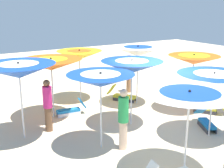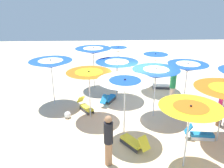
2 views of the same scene
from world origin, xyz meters
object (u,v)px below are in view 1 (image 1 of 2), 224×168
object	(u,v)px
beach_umbrella_3	(79,55)
lounger_0	(122,96)
beach_umbrella_5	(214,78)
beach_umbrella_11	(19,71)
beachgoer_2	(129,73)
beach_umbrella_1	(194,60)
beach_umbrella_6	(132,67)
beach_ball	(208,101)
lounger_4	(208,108)
beach_umbrella_2	(138,51)
beach_umbrella_7	(51,64)
beach_umbrella_9	(189,100)
lounger_1	(206,122)
beach_umbrella_10	(101,80)
lounger_3	(70,110)
beachgoer_0	(48,104)
beachgoer_1	(123,118)

from	to	relation	value
beach_umbrella_3	lounger_0	size ratio (longest dim) A/B	1.75
beach_umbrella_5	beach_umbrella_11	distance (m)	5.88
beachgoer_2	beach_umbrella_1	bearing A→B (deg)	-51.48
beach_umbrella_1	beach_umbrella_6	bearing A→B (deg)	179.61
beach_ball	lounger_4	bearing A→B (deg)	-138.87
beach_umbrella_2	lounger_0	world-z (taller)	beach_umbrella_2
beach_umbrella_7	beach_umbrella_9	world-z (taller)	beach_umbrella_7
beach_umbrella_11	lounger_4	distance (m)	7.13
beach_umbrella_1	lounger_1	size ratio (longest dim) A/B	1.69
beach_umbrella_2	beach_umbrella_10	distance (m)	4.23
beachgoer_2	beach_umbrella_2	bearing A→B (deg)	-87.22
beach_umbrella_7	lounger_3	xyz separation A→B (m)	(0.61, -0.16, -1.80)
beach_umbrella_1	beach_umbrella_6	world-z (taller)	beach_umbrella_6
beach_umbrella_9	lounger_3	xyz separation A→B (m)	(-0.72, 5.23, -1.76)
beach_umbrella_1	beach_umbrella_9	xyz separation A→B (m)	(-3.64, -3.27, -0.06)
lounger_4	beachgoer_2	xyz separation A→B (m)	(-0.98, 3.94, 0.75)
beach_umbrella_11	beach_umbrella_3	bearing A→B (deg)	38.76
beach_umbrella_10	lounger_3	xyz separation A→B (m)	(0.31, 2.88, -1.85)
beachgoer_0	beach_umbrella_3	bearing A→B (deg)	-74.74
beach_umbrella_6	beach_umbrella_9	size ratio (longest dim) A/B	1.02
beach_umbrella_2	beachgoer_1	world-z (taller)	beach_umbrella_2
beach_umbrella_5	lounger_3	world-z (taller)	beach_umbrella_5
beach_umbrella_11	lounger_3	distance (m)	3.07
lounger_4	beach_umbrella_10	bearing A→B (deg)	60.21
lounger_4	beach_umbrella_5	bearing A→B (deg)	98.77
beachgoer_2	lounger_0	bearing A→B (deg)	-111.25
beach_umbrella_3	lounger_3	size ratio (longest dim) A/B	1.93
lounger_0	beach_ball	distance (m)	3.61
beach_umbrella_1	beach_umbrella_7	xyz separation A→B (m)	(-4.96, 2.12, -0.02)
beach_umbrella_6	beachgoer_1	size ratio (longest dim) A/B	1.28
beach_ball	beach_umbrella_10	bearing A→B (deg)	-170.61
beachgoer_0	beach_umbrella_7	bearing A→B (deg)	-59.21
beach_umbrella_11	lounger_0	world-z (taller)	beach_umbrella_11
beach_umbrella_7	lounger_0	world-z (taller)	beach_umbrella_7
beach_umbrella_1	beach_ball	size ratio (longest dim) A/B	7.31
lounger_0	beachgoer_0	distance (m)	4.16
beach_umbrella_2	beach_umbrella_10	xyz separation A→B (m)	(-3.28, -2.66, -0.18)
beach_umbrella_3	lounger_0	world-z (taller)	beach_umbrella_3
beach_umbrella_10	beachgoer_2	bearing A→B (deg)	46.82
beach_umbrella_11	beachgoer_2	world-z (taller)	beach_umbrella_11
beach_umbrella_11	lounger_3	xyz separation A→B (m)	(2.07, 1.08, -1.99)
lounger_1	lounger_0	bearing A→B (deg)	-141.35
beach_umbrella_2	beach_umbrella_7	size ratio (longest dim) A/B	1.10
lounger_0	beachgoer_0	xyz separation A→B (m)	(-3.86, -1.37, 0.71)
beach_umbrella_7	beach_umbrella_6	bearing A→B (deg)	-45.86
beach_umbrella_7	beach_umbrella_11	xyz separation A→B (m)	(-1.46, -1.24, 0.18)
lounger_3	beach_ball	bearing A→B (deg)	168.15
lounger_3	beachgoer_1	xyz separation A→B (m)	(0.18, -3.30, 0.76)
beach_umbrella_11	beachgoer_2	distance (m)	6.30
beach_umbrella_6	lounger_1	size ratio (longest dim) A/B	1.75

